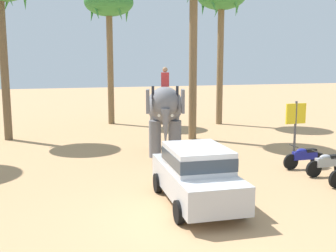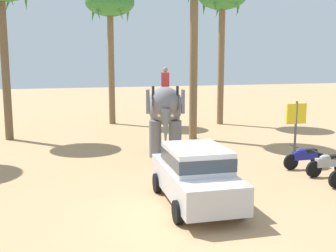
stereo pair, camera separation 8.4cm
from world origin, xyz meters
name	(u,v)px [view 1 (the left image)]	position (x,y,z in m)	size (l,w,h in m)	color
ground_plane	(193,216)	(0.00, 0.00, 0.00)	(120.00, 120.00, 0.00)	tan
car_sedan_foreground	(196,173)	(0.44, 0.83, 0.93)	(2.17, 4.24, 1.70)	#B7BABF
elephant_with_mahout	(165,110)	(1.69, 7.29, 1.99)	(2.58, 4.02, 3.88)	slate
motorcycle_far_in_row	(328,163)	(6.08, 1.93, 0.46)	(1.80, 0.55, 0.94)	black
motorcycle_end_of_row	(305,157)	(5.95, 3.07, 0.46)	(1.80, 0.55, 0.94)	black
palm_tree_near_hut	(221,1)	(8.03, 14.59, 8.07)	(3.20, 3.20, 9.30)	brown
palm_tree_leaning_seaward	(109,7)	(1.16, 17.09, 7.71)	(3.20, 3.20, 8.90)	brown
signboard_yellow	(296,117)	(7.06, 5.18, 1.69)	(1.00, 0.10, 2.40)	#4C4C51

